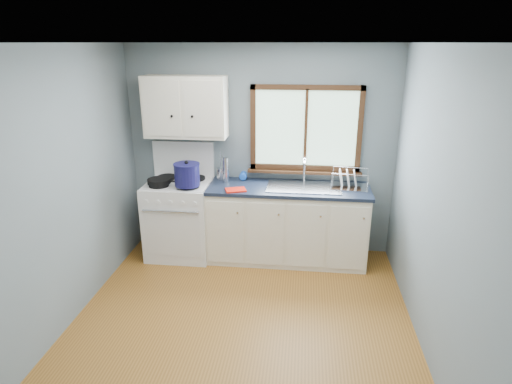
# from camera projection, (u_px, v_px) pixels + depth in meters

# --- Properties ---
(floor) EXTENTS (3.20, 3.60, 0.02)m
(floor) POSITION_uv_depth(u_px,v_px,m) (239.00, 334.00, 3.90)
(floor) COLOR #976023
(floor) RESTS_ON ground
(ceiling) EXTENTS (3.20, 3.60, 0.02)m
(ceiling) POSITION_uv_depth(u_px,v_px,m) (235.00, 41.00, 3.06)
(ceiling) COLOR white
(ceiling) RESTS_ON wall_back
(wall_back) EXTENTS (3.20, 0.02, 2.50)m
(wall_back) POSITION_uv_depth(u_px,v_px,m) (261.00, 152.00, 5.18)
(wall_back) COLOR slate
(wall_back) RESTS_ON ground
(wall_front) EXTENTS (3.20, 0.02, 2.50)m
(wall_front) POSITION_uv_depth(u_px,v_px,m) (170.00, 360.00, 1.78)
(wall_front) COLOR slate
(wall_front) RESTS_ON ground
(wall_left) EXTENTS (0.02, 3.60, 2.50)m
(wall_left) POSITION_uv_depth(u_px,v_px,m) (51.00, 197.00, 3.66)
(wall_left) COLOR slate
(wall_left) RESTS_ON ground
(wall_right) EXTENTS (0.02, 3.60, 2.50)m
(wall_right) POSITION_uv_depth(u_px,v_px,m) (443.00, 213.00, 3.31)
(wall_right) COLOR slate
(wall_right) RESTS_ON ground
(gas_range) EXTENTS (0.76, 0.69, 1.36)m
(gas_range) POSITION_uv_depth(u_px,v_px,m) (180.00, 216.00, 5.22)
(gas_range) COLOR white
(gas_range) RESTS_ON floor
(base_cabinets) EXTENTS (1.85, 0.60, 0.88)m
(base_cabinets) POSITION_uv_depth(u_px,v_px,m) (287.00, 227.00, 5.12)
(base_cabinets) COLOR white
(base_cabinets) RESTS_ON floor
(countertop) EXTENTS (1.89, 0.64, 0.04)m
(countertop) POSITION_uv_depth(u_px,v_px,m) (288.00, 188.00, 4.96)
(countertop) COLOR black
(countertop) RESTS_ON base_cabinets
(sink) EXTENTS (0.84, 0.46, 0.44)m
(sink) POSITION_uv_depth(u_px,v_px,m) (303.00, 192.00, 4.95)
(sink) COLOR silver
(sink) RESTS_ON countertop
(window) EXTENTS (1.36, 0.10, 1.03)m
(window) POSITION_uv_depth(u_px,v_px,m) (306.00, 135.00, 5.01)
(window) COLOR #9EC6A8
(window) RESTS_ON wall_back
(upper_cabinets) EXTENTS (0.95, 0.35, 0.70)m
(upper_cabinets) POSITION_uv_depth(u_px,v_px,m) (186.00, 107.00, 4.91)
(upper_cabinets) COLOR white
(upper_cabinets) RESTS_ON wall_back
(skillet) EXTENTS (0.40, 0.28, 0.05)m
(skillet) POSITION_uv_depth(u_px,v_px,m) (159.00, 181.00, 4.94)
(skillet) COLOR black
(skillet) RESTS_ON gas_range
(stockpot) EXTENTS (0.33, 0.33, 0.29)m
(stockpot) POSITION_uv_depth(u_px,v_px,m) (187.00, 174.00, 4.84)
(stockpot) COLOR #141348
(stockpot) RESTS_ON gas_range
(utensil_crock) EXTENTS (0.15, 0.15, 0.37)m
(utensil_crock) POSITION_uv_depth(u_px,v_px,m) (222.00, 173.00, 5.19)
(utensil_crock) COLOR silver
(utensil_crock) RESTS_ON countertop
(thermos) EXTENTS (0.07, 0.07, 0.30)m
(thermos) POSITION_uv_depth(u_px,v_px,m) (226.00, 170.00, 5.06)
(thermos) COLOR silver
(thermos) RESTS_ON countertop
(soap_bottle) EXTENTS (0.10, 0.10, 0.24)m
(soap_bottle) POSITION_uv_depth(u_px,v_px,m) (243.00, 172.00, 5.12)
(soap_bottle) COLOR blue
(soap_bottle) RESTS_ON countertop
(dish_towel) EXTENTS (0.27, 0.23, 0.02)m
(dish_towel) POSITION_uv_depth(u_px,v_px,m) (236.00, 190.00, 4.82)
(dish_towel) COLOR red
(dish_towel) RESTS_ON countertop
(dish_rack) EXTENTS (0.45, 0.37, 0.22)m
(dish_rack) POSITION_uv_depth(u_px,v_px,m) (349.00, 183.00, 4.91)
(dish_rack) COLOR silver
(dish_rack) RESTS_ON countertop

